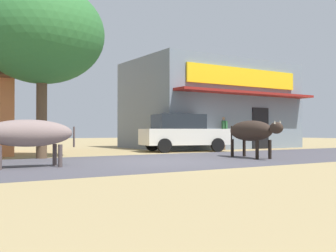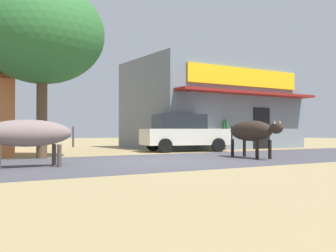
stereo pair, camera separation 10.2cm
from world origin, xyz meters
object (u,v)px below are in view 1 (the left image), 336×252
at_px(roadside_tree, 42,35).
at_px(cow_far_dark, 251,131).
at_px(parked_hatchback_car, 182,133).
at_px(pedestrian_by_shop, 223,130).
at_px(cow_near_brown, 26,134).

distance_m(roadside_tree, cow_far_dark, 7.69).
xyz_separation_m(roadside_tree, parked_hatchback_car, (6.49, 1.27, -3.27)).
bearing_deg(cow_far_dark, roadside_tree, 149.63).
bearing_deg(parked_hatchback_car, cow_far_dark, -95.49).
xyz_separation_m(parked_hatchback_car, pedestrian_by_shop, (2.56, 0.31, 0.11)).
height_order(roadside_tree, pedestrian_by_shop, roadside_tree).
distance_m(parked_hatchback_car, cow_near_brown, 8.99).
distance_m(cow_near_brown, pedestrian_by_shop, 11.40).
bearing_deg(pedestrian_by_shop, cow_far_dark, -120.61).
xyz_separation_m(parked_hatchback_car, cow_near_brown, (-7.74, -4.57, 0.00)).
bearing_deg(cow_far_dark, parked_hatchback_car, 84.51).
bearing_deg(pedestrian_by_shop, cow_near_brown, -154.69).
height_order(parked_hatchback_car, cow_far_dark, parked_hatchback_car).
bearing_deg(roadside_tree, cow_far_dark, -30.37).
bearing_deg(cow_far_dark, pedestrian_by_shop, 59.39).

